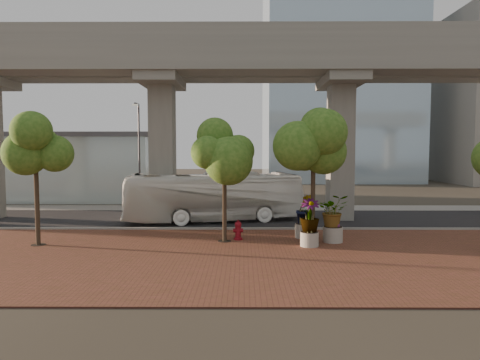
{
  "coord_description": "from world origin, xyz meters",
  "views": [
    {
      "loc": [
        -0.57,
        -26.89,
        4.71
      ],
      "look_at": [
        -0.76,
        0.5,
        2.8
      ],
      "focal_mm": 32.0,
      "sensor_mm": 36.0,
      "label": 1
    }
  ],
  "objects": [
    {
      "name": "street_tree_near_east",
      "position": [
        2.92,
        -5.68,
        5.18
      ],
      "size": [
        3.92,
        3.92,
        6.93
      ],
      "color": "#473828",
      "rests_on": "ground"
    },
    {
      "name": "station_pavilion",
      "position": [
        -20.0,
        16.0,
        3.22
      ],
      "size": [
        23.0,
        13.0,
        6.3
      ],
      "color": "silver",
      "rests_on": "ground"
    },
    {
      "name": "streetlamp_west",
      "position": [
        -8.51,
        5.69,
        4.77
      ],
      "size": [
        0.4,
        1.18,
        8.17
      ],
      "color": "#323238",
      "rests_on": "ground"
    },
    {
      "name": "transit_viaduct",
      "position": [
        0.0,
        2.0,
        7.29
      ],
      "size": [
        72.0,
        5.6,
        12.4
      ],
      "color": "gray",
      "rests_on": "ground"
    },
    {
      "name": "streetlamp_east",
      "position": [
        6.96,
        5.45,
        4.7
      ],
      "size": [
        0.4,
        1.17,
        8.05
      ],
      "color": "#29292E",
      "rests_on": "ground"
    },
    {
      "name": "transit_bus",
      "position": [
        -2.47,
        0.96,
        1.64
      ],
      "size": [
        12.05,
        5.42,
        3.27
      ],
      "primitive_type": "imported",
      "rotation": [
        0.0,
        0.0,
        1.81
      ],
      "color": "white",
      "rests_on": "ground"
    },
    {
      "name": "fire_hydrant",
      "position": [
        -0.82,
        -4.9,
        0.55
      ],
      "size": [
        0.51,
        0.46,
        1.03
      ],
      "color": "maroon",
      "rests_on": "ground"
    },
    {
      "name": "asphalt_road",
      "position": [
        0.0,
        2.0,
        0.02
      ],
      "size": [
        90.0,
        8.0,
        0.04
      ],
      "primitive_type": "cube",
      "color": "black",
      "rests_on": "ground"
    },
    {
      "name": "ground",
      "position": [
        0.0,
        0.0,
        0.0
      ],
      "size": [
        160.0,
        160.0,
        0.0
      ],
      "primitive_type": "plane",
      "color": "#363127",
      "rests_on": "ground"
    },
    {
      "name": "brick_plaza",
      "position": [
        0.0,
        -8.0,
        0.03
      ],
      "size": [
        70.0,
        13.0,
        0.06
      ],
      "primitive_type": "cube",
      "color": "brown",
      "rests_on": "ground"
    },
    {
      "name": "planter_left",
      "position": [
        2.69,
        -4.36,
        1.47
      ],
      "size": [
        2.12,
        2.12,
        2.33
      ],
      "color": "#A69E96",
      "rests_on": "ground"
    },
    {
      "name": "far_sidewalk",
      "position": [
        0.0,
        7.5,
        0.03
      ],
      "size": [
        90.0,
        3.0,
        0.06
      ],
      "primitive_type": "cube",
      "color": "gray",
      "rests_on": "ground"
    },
    {
      "name": "street_tree_near_west",
      "position": [
        -1.51,
        -5.28,
        4.53
      ],
      "size": [
        3.78,
        3.78,
        6.22
      ],
      "color": "#473828",
      "rests_on": "ground"
    },
    {
      "name": "planter_front",
      "position": [
        4.0,
        -5.42,
        1.54
      ],
      "size": [
        2.21,
        2.21,
        2.43
      ],
      "color": "#A19B91",
      "rests_on": "ground"
    },
    {
      "name": "planter_right",
      "position": [
        2.66,
        -6.4,
        1.46
      ],
      "size": [
        2.17,
        2.17,
        2.32
      ],
      "color": "gray",
      "rests_on": "ground"
    },
    {
      "name": "curb_strip",
      "position": [
        0.0,
        -2.0,
        0.08
      ],
      "size": [
        70.0,
        0.25,
        0.16
      ],
      "primitive_type": "cube",
      "color": "gray",
      "rests_on": "ground"
    },
    {
      "name": "street_tree_far_west",
      "position": [
        -10.65,
        -6.2,
        4.9
      ],
      "size": [
        3.23,
        3.23,
        6.34
      ],
      "color": "#473828",
      "rests_on": "ground"
    }
  ]
}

